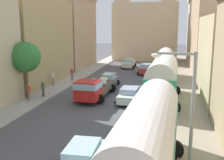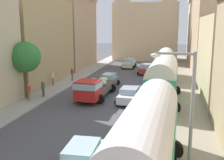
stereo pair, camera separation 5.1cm
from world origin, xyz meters
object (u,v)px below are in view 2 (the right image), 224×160
object	(u,v)px
parked_bus_1	(163,78)
streetlamp_near	(185,104)
car_3	(130,95)
pedestrian_2	(43,88)
car_0	(109,80)
car_4	(146,69)
pedestrian_1	(53,77)
pedestrian_3	(72,74)
car_1	(129,63)
pedestrian_0	(29,92)
cargo_truck_0	(94,88)
parked_bus_0	(147,139)
parked_bus_2	(165,63)

from	to	relation	value
parked_bus_1	streetlamp_near	size ratio (longest dim) A/B	1.63
car_3	pedestrian_2	world-z (taller)	pedestrian_2
parked_bus_1	car_0	xyz separation A→B (m)	(-6.41, 5.62, -1.59)
car_4	car_0	bearing A→B (deg)	-110.06
parked_bus_1	pedestrian_1	distance (m)	13.59
pedestrian_3	pedestrian_2	bearing A→B (deg)	-89.78
parked_bus_1	car_1	world-z (taller)	parked_bus_1
car_3	pedestrian_1	size ratio (longest dim) A/B	1.99
car_3	pedestrian_3	bearing A→B (deg)	136.85
car_0	pedestrian_0	xyz separation A→B (m)	(-5.80, -8.17, 0.25)
parked_bus_1	car_4	distance (m)	15.41
cargo_truck_0	pedestrian_0	distance (m)	6.07
parked_bus_0	pedestrian_0	xyz separation A→B (m)	(-12.02, 11.40, -1.22)
car_3	car_4	xyz separation A→B (m)	(-0.02, 15.88, 0.03)
parked_bus_1	pedestrian_0	world-z (taller)	parked_bus_1
cargo_truck_0	car_3	xyz separation A→B (m)	(3.61, -0.52, -0.40)
car_1	pedestrian_1	bearing A→B (deg)	-111.83
streetlamp_near	pedestrian_3	bearing A→B (deg)	122.70
parked_bus_2	parked_bus_0	bearing A→B (deg)	-90.09
car_1	pedestrian_2	bearing A→B (deg)	-103.86
car_4	pedestrian_1	bearing A→B (deg)	-132.32
car_4	pedestrian_0	bearing A→B (deg)	-117.69
parked_bus_0	car_3	xyz separation A→B (m)	(-2.77, 13.12, -1.49)
parked_bus_1	streetlamp_near	world-z (taller)	streetlamp_near
pedestrian_3	car_4	bearing A→B (deg)	41.66
pedestrian_0	pedestrian_2	world-z (taller)	pedestrian_2
parked_bus_0	cargo_truck_0	world-z (taller)	parked_bus_0
car_4	streetlamp_near	xyz separation A→B (m)	(4.39, -28.08, 2.88)
car_0	car_4	distance (m)	10.03
car_4	streetlamp_near	size ratio (longest dim) A/B	0.68
parked_bus_1	car_1	bearing A→B (deg)	107.40
car_3	pedestrian_2	size ratio (longest dim) A/B	2.12
car_3	streetlamp_near	world-z (taller)	streetlamp_near
cargo_truck_0	car_1	world-z (taller)	cargo_truck_0
parked_bus_1	car_3	xyz separation A→B (m)	(-2.95, -0.84, -1.62)
car_3	pedestrian_2	xyz separation A→B (m)	(-8.67, -0.02, 0.26)
cargo_truck_0	pedestrian_1	bearing A→B (deg)	144.58
parked_bus_2	car_3	size ratio (longest dim) A/B	2.16
parked_bus_1	pedestrian_1	world-z (taller)	parked_bus_1
streetlamp_near	car_4	bearing A→B (deg)	98.88
car_1	streetlamp_near	bearing A→B (deg)	-76.86
car_4	pedestrian_0	size ratio (longest dim) A/B	2.33
parked_bus_2	car_4	xyz separation A→B (m)	(-2.83, 3.76, -1.43)
car_1	streetlamp_near	size ratio (longest dim) A/B	0.73
car_0	pedestrian_3	size ratio (longest dim) A/B	2.07
parked_bus_2	car_0	bearing A→B (deg)	-137.91
pedestrian_1	pedestrian_0	bearing A→B (deg)	-84.35
pedestrian_3	car_3	bearing A→B (deg)	-43.15
parked_bus_1	pedestrian_3	xyz separation A→B (m)	(-11.65, 7.31, -1.33)
pedestrian_3	streetlamp_near	size ratio (longest dim) A/B	0.30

